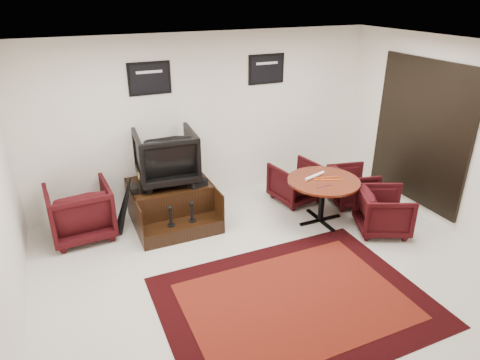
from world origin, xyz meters
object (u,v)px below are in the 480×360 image
Objects in this scene: shine_podium at (172,204)px; shine_chair at (166,154)px; meeting_table at (323,185)px; table_chair_corner at (384,209)px; armchair_side at (80,209)px; table_chair_back at (296,180)px; table_chair_window at (352,184)px.

shine_chair reaches higher than shine_podium.
table_chair_corner reaches higher than meeting_table.
meeting_table is (2.15, -1.12, -0.45)m from shine_chair.
armchair_side reaches higher than table_chair_corner.
table_chair_back is at bearing 172.41° from armchair_side.
meeting_table is at bearing 156.76° from shine_chair.
shine_podium is 0.81m from shine_chair.
table_chair_back is 1.07× the size of table_chair_window.
table_chair_window is at bearing 21.15° from meeting_table.
table_chair_window is (0.84, 0.32, -0.28)m from meeting_table.
armchair_side is at bearing 92.21° from table_chair_corner.
meeting_table is 0.85m from table_chair_back.
table_chair_window is (4.34, -0.76, -0.10)m from armchair_side.
shine_podium is 1.14× the size of meeting_table.
shine_podium is 2.39m from meeting_table.
meeting_table is (2.15, -0.99, 0.34)m from shine_podium.
armchair_side is 0.81× the size of meeting_table.
armchair_side is (-1.35, 0.09, 0.16)m from shine_podium.
table_chair_corner is (2.83, -1.76, -0.72)m from shine_chair.
shine_chair is 1.22× the size of table_chair_back.
table_chair_back is 1.01× the size of table_chair_corner.
meeting_table is 0.97m from table_chair_corner.
table_chair_corner is at bearing -43.01° from meeting_table.
table_chair_corner is (4.18, -1.71, -0.08)m from armchair_side.
shine_podium is at bearing -13.31° from table_chair_back.
table_chair_back is (0.01, 0.81, -0.26)m from meeting_table.
table_chair_corner is (0.68, -0.63, -0.26)m from meeting_table.
meeting_table reaches higher than shine_podium.
table_chair_corner reaches higher than shine_podium.
meeting_table is 1.49× the size of table_chair_corner.
table_chair_corner is (0.67, -1.45, -0.00)m from table_chair_back.
shine_chair is 0.83× the size of meeting_table.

